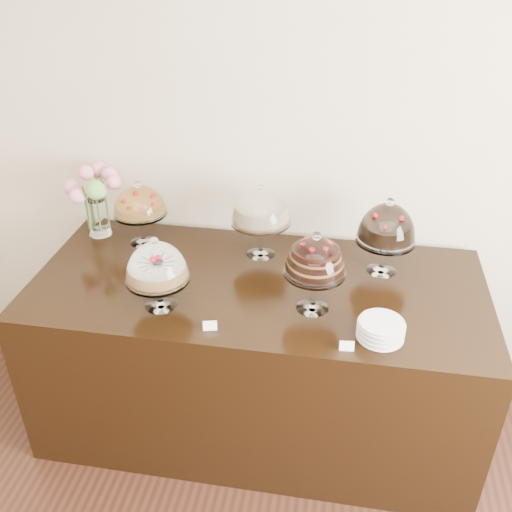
% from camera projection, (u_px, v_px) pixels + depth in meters
% --- Properties ---
extents(wall_back, '(5.00, 0.04, 3.00)m').
position_uv_depth(wall_back, '(327.00, 129.00, 2.89)').
color(wall_back, beige).
rests_on(wall_back, ground).
extents(display_counter, '(2.20, 1.00, 0.90)m').
position_uv_depth(display_counter, '(258.00, 353.00, 3.00)').
color(display_counter, black).
rests_on(display_counter, ground).
extents(cake_stand_sugar_sponge, '(0.29, 0.29, 0.35)m').
position_uv_depth(cake_stand_sugar_sponge, '(157.00, 266.00, 2.50)').
color(cake_stand_sugar_sponge, white).
rests_on(cake_stand_sugar_sponge, display_counter).
extents(cake_stand_choco_layer, '(0.27, 0.27, 0.39)m').
position_uv_depth(cake_stand_choco_layer, '(315.00, 259.00, 2.46)').
color(cake_stand_choco_layer, white).
rests_on(cake_stand_choco_layer, display_counter).
extents(cake_stand_cheesecake, '(0.31, 0.31, 0.40)m').
position_uv_depth(cake_stand_cheesecake, '(261.00, 210.00, 2.87)').
color(cake_stand_cheesecake, white).
rests_on(cake_stand_cheesecake, display_counter).
extents(cake_stand_dark_choco, '(0.29, 0.29, 0.40)m').
position_uv_depth(cake_stand_dark_choco, '(387.00, 226.00, 2.73)').
color(cake_stand_dark_choco, white).
rests_on(cake_stand_dark_choco, display_counter).
extents(cake_stand_fruit_tart, '(0.28, 0.28, 0.36)m').
position_uv_depth(cake_stand_fruit_tart, '(140.00, 203.00, 2.99)').
color(cake_stand_fruit_tart, white).
rests_on(cake_stand_fruit_tart, display_counter).
extents(flower_vase, '(0.30, 0.34, 0.39)m').
position_uv_depth(flower_vase, '(95.00, 194.00, 3.06)').
color(flower_vase, white).
rests_on(flower_vase, display_counter).
extents(plate_stack, '(0.19, 0.19, 0.08)m').
position_uv_depth(plate_stack, '(381.00, 330.00, 2.39)').
color(plate_stack, silver).
rests_on(plate_stack, display_counter).
extents(price_card_left, '(0.06, 0.03, 0.04)m').
position_uv_depth(price_card_left, '(210.00, 326.00, 2.45)').
color(price_card_left, white).
rests_on(price_card_left, display_counter).
extents(price_card_right, '(0.06, 0.02, 0.04)m').
position_uv_depth(price_card_right, '(347.00, 346.00, 2.33)').
color(price_card_right, white).
rests_on(price_card_right, display_counter).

